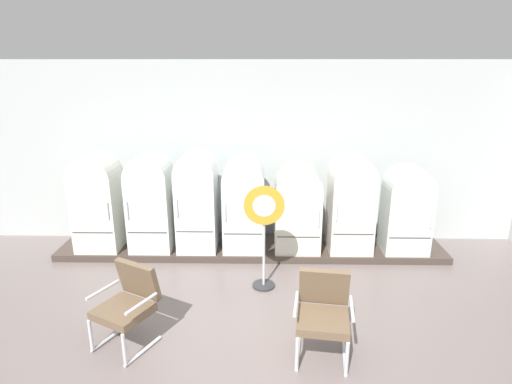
{
  "coord_description": "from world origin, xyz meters",
  "views": [
    {
      "loc": [
        0.19,
        -3.48,
        3.07
      ],
      "look_at": [
        0.08,
        2.75,
        1.13
      ],
      "focal_mm": 29.66,
      "sensor_mm": 36.0,
      "label": 1
    }
  ],
  "objects_px": {
    "refrigerator_3": "(244,201)",
    "refrigerator_0": "(98,199)",
    "refrigerator_2": "(197,199)",
    "refrigerator_4": "(298,206)",
    "refrigerator_5": "(351,201)",
    "armchair_left": "(128,301)",
    "refrigerator_6": "(407,208)",
    "sign_stand": "(264,235)",
    "refrigerator_1": "(150,200)",
    "armchair_right": "(323,310)"
  },
  "relations": [
    {
      "from": "refrigerator_0",
      "to": "refrigerator_4",
      "type": "xyz_separation_m",
      "value": [
        3.22,
        -0.03,
        -0.09
      ]
    },
    {
      "from": "refrigerator_5",
      "to": "sign_stand",
      "type": "bearing_deg",
      "value": -141.9
    },
    {
      "from": "refrigerator_4",
      "to": "refrigerator_0",
      "type": "bearing_deg",
      "value": 179.46
    },
    {
      "from": "refrigerator_6",
      "to": "sign_stand",
      "type": "distance_m",
      "value": 2.49
    },
    {
      "from": "armchair_right",
      "to": "sign_stand",
      "type": "distance_m",
      "value": 1.54
    },
    {
      "from": "refrigerator_5",
      "to": "sign_stand",
      "type": "relative_size",
      "value": 1.04
    },
    {
      "from": "refrigerator_0",
      "to": "refrigerator_4",
      "type": "distance_m",
      "value": 3.22
    },
    {
      "from": "refrigerator_5",
      "to": "armchair_right",
      "type": "distance_m",
      "value": 2.61
    },
    {
      "from": "refrigerator_6",
      "to": "armchair_left",
      "type": "xyz_separation_m",
      "value": [
        -3.77,
        -2.28,
        -0.32
      ]
    },
    {
      "from": "refrigerator_1",
      "to": "refrigerator_3",
      "type": "height_order",
      "value": "refrigerator_1"
    },
    {
      "from": "refrigerator_1",
      "to": "armchair_right",
      "type": "xyz_separation_m",
      "value": [
        2.45,
        -2.44,
        -0.42
      ]
    },
    {
      "from": "refrigerator_1",
      "to": "refrigerator_6",
      "type": "relative_size",
      "value": 1.12
    },
    {
      "from": "refrigerator_2",
      "to": "refrigerator_3",
      "type": "bearing_deg",
      "value": 2.56
    },
    {
      "from": "refrigerator_0",
      "to": "sign_stand",
      "type": "bearing_deg",
      "value": -22.11
    },
    {
      "from": "refrigerator_3",
      "to": "armchair_right",
      "type": "xyz_separation_m",
      "value": [
        0.96,
        -2.46,
        -0.4
      ]
    },
    {
      "from": "refrigerator_2",
      "to": "refrigerator_3",
      "type": "xyz_separation_m",
      "value": [
        0.75,
        0.03,
        -0.05
      ]
    },
    {
      "from": "refrigerator_2",
      "to": "sign_stand",
      "type": "relative_size",
      "value": 1.07
    },
    {
      "from": "armchair_left",
      "to": "refrigerator_4",
      "type": "bearing_deg",
      "value": 48.37
    },
    {
      "from": "refrigerator_6",
      "to": "armchair_left",
      "type": "height_order",
      "value": "refrigerator_6"
    },
    {
      "from": "armchair_right",
      "to": "sign_stand",
      "type": "bearing_deg",
      "value": 114.73
    },
    {
      "from": "armchair_left",
      "to": "refrigerator_3",
      "type": "bearing_deg",
      "value": 63.09
    },
    {
      "from": "refrigerator_6",
      "to": "armchair_left",
      "type": "distance_m",
      "value": 4.41
    },
    {
      "from": "refrigerator_0",
      "to": "refrigerator_5",
      "type": "xyz_separation_m",
      "value": [
        4.07,
        -0.0,
        -0.0
      ]
    },
    {
      "from": "armchair_right",
      "to": "sign_stand",
      "type": "height_order",
      "value": "sign_stand"
    },
    {
      "from": "refrigerator_1",
      "to": "refrigerator_4",
      "type": "relative_size",
      "value": 1.11
    },
    {
      "from": "refrigerator_0",
      "to": "refrigerator_3",
      "type": "relative_size",
      "value": 1.02
    },
    {
      "from": "refrigerator_5",
      "to": "armchair_left",
      "type": "height_order",
      "value": "refrigerator_5"
    },
    {
      "from": "refrigerator_1",
      "to": "refrigerator_5",
      "type": "distance_m",
      "value": 3.21
    },
    {
      "from": "refrigerator_3",
      "to": "refrigerator_4",
      "type": "bearing_deg",
      "value": -1.62
    },
    {
      "from": "refrigerator_0",
      "to": "refrigerator_2",
      "type": "relative_size",
      "value": 0.97
    },
    {
      "from": "refrigerator_2",
      "to": "refrigerator_3",
      "type": "distance_m",
      "value": 0.75
    },
    {
      "from": "refrigerator_2",
      "to": "armchair_right",
      "type": "distance_m",
      "value": 3.0
    },
    {
      "from": "refrigerator_3",
      "to": "refrigerator_0",
      "type": "bearing_deg",
      "value": 179.86
    },
    {
      "from": "refrigerator_1",
      "to": "refrigerator_4",
      "type": "xyz_separation_m",
      "value": [
        2.36,
        -0.01,
        -0.09
      ]
    },
    {
      "from": "refrigerator_1",
      "to": "refrigerator_4",
      "type": "height_order",
      "value": "refrigerator_1"
    },
    {
      "from": "refrigerator_5",
      "to": "refrigerator_6",
      "type": "height_order",
      "value": "refrigerator_5"
    },
    {
      "from": "refrigerator_1",
      "to": "refrigerator_3",
      "type": "distance_m",
      "value": 1.5
    },
    {
      "from": "refrigerator_4",
      "to": "armchair_right",
      "type": "xyz_separation_m",
      "value": [
        0.1,
        -2.44,
        -0.33
      ]
    },
    {
      "from": "refrigerator_0",
      "to": "refrigerator_4",
      "type": "height_order",
      "value": "refrigerator_0"
    },
    {
      "from": "refrigerator_3",
      "to": "armchair_right",
      "type": "relative_size",
      "value": 1.64
    },
    {
      "from": "refrigerator_4",
      "to": "refrigerator_6",
      "type": "distance_m",
      "value": 1.73
    },
    {
      "from": "refrigerator_5",
      "to": "refrigerator_0",
      "type": "bearing_deg",
      "value": 180.0
    },
    {
      "from": "refrigerator_5",
      "to": "refrigerator_3",
      "type": "bearing_deg",
      "value": -179.82
    },
    {
      "from": "refrigerator_3",
      "to": "armchair_left",
      "type": "relative_size",
      "value": 1.64
    },
    {
      "from": "refrigerator_4",
      "to": "armchair_left",
      "type": "bearing_deg",
      "value": -131.63
    },
    {
      "from": "refrigerator_2",
      "to": "refrigerator_3",
      "type": "height_order",
      "value": "refrigerator_2"
    },
    {
      "from": "refrigerator_1",
      "to": "sign_stand",
      "type": "distance_m",
      "value": 2.11
    },
    {
      "from": "refrigerator_2",
      "to": "refrigerator_4",
      "type": "bearing_deg",
      "value": 0.32
    },
    {
      "from": "refrigerator_4",
      "to": "sign_stand",
      "type": "height_order",
      "value": "refrigerator_4"
    },
    {
      "from": "sign_stand",
      "to": "refrigerator_5",
      "type": "bearing_deg",
      "value": 38.1
    }
  ]
}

